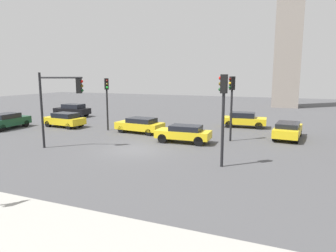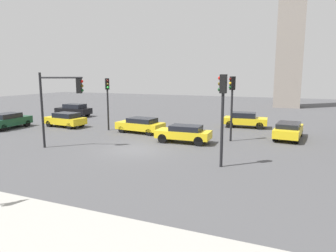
{
  "view_description": "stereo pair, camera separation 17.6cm",
  "coord_description": "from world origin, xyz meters",
  "px_view_note": "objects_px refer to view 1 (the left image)",
  "views": [
    {
      "loc": [
        9.84,
        -17.95,
        5.04
      ],
      "look_at": [
        1.68,
        1.81,
        1.45
      ],
      "focal_mm": 32.78,
      "sensor_mm": 36.0,
      "label": 1
    },
    {
      "loc": [
        10.0,
        -17.88,
        5.04
      ],
      "look_at": [
        1.68,
        1.81,
        1.45
      ],
      "focal_mm": 32.78,
      "sensor_mm": 36.0,
      "label": 2
    }
  ],
  "objects_px": {
    "traffic_light_2": "(60,96)",
    "traffic_light_3": "(223,103)",
    "traffic_light_0": "(107,94)",
    "car_7": "(244,119)",
    "car_2": "(72,110)",
    "car_5": "(140,125)",
    "traffic_light_1": "(232,96)",
    "car_0": "(7,121)",
    "car_1": "(288,130)",
    "car_3": "(184,133)",
    "car_4": "(65,120)"
  },
  "relations": [
    {
      "from": "traffic_light_0",
      "to": "car_5",
      "type": "distance_m",
      "value": 4.22
    },
    {
      "from": "traffic_light_1",
      "to": "car_2",
      "type": "distance_m",
      "value": 21.69
    },
    {
      "from": "traffic_light_0",
      "to": "car_7",
      "type": "xyz_separation_m",
      "value": [
        11.27,
        6.39,
        -2.54
      ]
    },
    {
      "from": "car_1",
      "to": "car_7",
      "type": "relative_size",
      "value": 1.1
    },
    {
      "from": "car_2",
      "to": "car_5",
      "type": "distance_m",
      "value": 14.02
    },
    {
      "from": "traffic_light_0",
      "to": "car_2",
      "type": "xyz_separation_m",
      "value": [
        -9.21,
        6.3,
        -2.5
      ]
    },
    {
      "from": "traffic_light_1",
      "to": "car_7",
      "type": "xyz_separation_m",
      "value": [
        -0.01,
        6.72,
        -2.66
      ]
    },
    {
      "from": "car_7",
      "to": "car_4",
      "type": "bearing_deg",
      "value": -162.15
    },
    {
      "from": "traffic_light_2",
      "to": "car_5",
      "type": "distance_m",
      "value": 7.99
    },
    {
      "from": "car_1",
      "to": "car_0",
      "type": "bearing_deg",
      "value": 106.53
    },
    {
      "from": "traffic_light_1",
      "to": "traffic_light_3",
      "type": "height_order",
      "value": "traffic_light_3"
    },
    {
      "from": "traffic_light_1",
      "to": "car_0",
      "type": "relative_size",
      "value": 1.18
    },
    {
      "from": "traffic_light_0",
      "to": "traffic_light_2",
      "type": "height_order",
      "value": "traffic_light_2"
    },
    {
      "from": "car_1",
      "to": "car_3",
      "type": "distance_m",
      "value": 8.47
    },
    {
      "from": "traffic_light_3",
      "to": "car_7",
      "type": "distance_m",
      "value": 13.87
    },
    {
      "from": "traffic_light_0",
      "to": "traffic_light_3",
      "type": "xyz_separation_m",
      "value": [
        12.14,
        -7.17,
        0.22
      ]
    },
    {
      "from": "traffic_light_3",
      "to": "car_2",
      "type": "bearing_deg",
      "value": -26.82
    },
    {
      "from": "car_5",
      "to": "traffic_light_2",
      "type": "bearing_deg",
      "value": 76.53
    },
    {
      "from": "car_3",
      "to": "car_4",
      "type": "distance_m",
      "value": 13.2
    },
    {
      "from": "car_4",
      "to": "car_5",
      "type": "bearing_deg",
      "value": -173.47
    },
    {
      "from": "car_2",
      "to": "car_4",
      "type": "relative_size",
      "value": 1.02
    },
    {
      "from": "car_1",
      "to": "car_7",
      "type": "bearing_deg",
      "value": 49.21
    },
    {
      "from": "traffic_light_0",
      "to": "car_3",
      "type": "xyz_separation_m",
      "value": [
        8.17,
        -2.25,
        -2.58
      ]
    },
    {
      "from": "traffic_light_3",
      "to": "traffic_light_2",
      "type": "bearing_deg",
      "value": 4.72
    },
    {
      "from": "traffic_light_2",
      "to": "car_1",
      "type": "xyz_separation_m",
      "value": [
        14.38,
        9.3,
        -2.9
      ]
    },
    {
      "from": "traffic_light_3",
      "to": "car_5",
      "type": "bearing_deg",
      "value": -33.77
    },
    {
      "from": "traffic_light_1",
      "to": "car_1",
      "type": "height_order",
      "value": "traffic_light_1"
    },
    {
      "from": "traffic_light_2",
      "to": "car_7",
      "type": "xyz_separation_m",
      "value": [
        10.32,
        13.43,
        -2.85
      ]
    },
    {
      "from": "traffic_light_1",
      "to": "car_0",
      "type": "distance_m",
      "value": 20.83
    },
    {
      "from": "car_0",
      "to": "car_4",
      "type": "relative_size",
      "value": 0.99
    },
    {
      "from": "car_3",
      "to": "car_7",
      "type": "distance_m",
      "value": 9.18
    },
    {
      "from": "car_4",
      "to": "car_7",
      "type": "relative_size",
      "value": 1.01
    },
    {
      "from": "traffic_light_2",
      "to": "traffic_light_3",
      "type": "height_order",
      "value": "traffic_light_2"
    },
    {
      "from": "car_5",
      "to": "traffic_light_0",
      "type": "bearing_deg",
      "value": 5.32
    },
    {
      "from": "traffic_light_3",
      "to": "traffic_light_0",
      "type": "bearing_deg",
      "value": -25.16
    },
    {
      "from": "car_5",
      "to": "traffic_light_1",
      "type": "bearing_deg",
      "value": -177.36
    },
    {
      "from": "traffic_light_1",
      "to": "traffic_light_2",
      "type": "bearing_deg",
      "value": -13.01
    },
    {
      "from": "traffic_light_2",
      "to": "car_7",
      "type": "height_order",
      "value": "traffic_light_2"
    },
    {
      "from": "traffic_light_3",
      "to": "car_2",
      "type": "height_order",
      "value": "traffic_light_3"
    },
    {
      "from": "traffic_light_0",
      "to": "traffic_light_3",
      "type": "height_order",
      "value": "traffic_light_3"
    },
    {
      "from": "car_3",
      "to": "car_5",
      "type": "xyz_separation_m",
      "value": [
        -4.85,
        2.26,
        -0.02
      ]
    },
    {
      "from": "traffic_light_3",
      "to": "car_5",
      "type": "height_order",
      "value": "traffic_light_3"
    },
    {
      "from": "car_5",
      "to": "car_7",
      "type": "bearing_deg",
      "value": -136.13
    },
    {
      "from": "car_2",
      "to": "car_3",
      "type": "xyz_separation_m",
      "value": [
        17.38,
        -8.54,
        -0.08
      ]
    },
    {
      "from": "car_0",
      "to": "car_2",
      "type": "relative_size",
      "value": 0.97
    },
    {
      "from": "traffic_light_3",
      "to": "car_1",
      "type": "height_order",
      "value": "traffic_light_3"
    },
    {
      "from": "traffic_light_1",
      "to": "traffic_light_3",
      "type": "relative_size",
      "value": 0.97
    },
    {
      "from": "car_5",
      "to": "car_3",
      "type": "bearing_deg",
      "value": 160.14
    },
    {
      "from": "car_3",
      "to": "car_7",
      "type": "xyz_separation_m",
      "value": [
        3.1,
        8.64,
        0.05
      ]
    },
    {
      "from": "traffic_light_3",
      "to": "car_1",
      "type": "bearing_deg",
      "value": -103.28
    }
  ]
}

